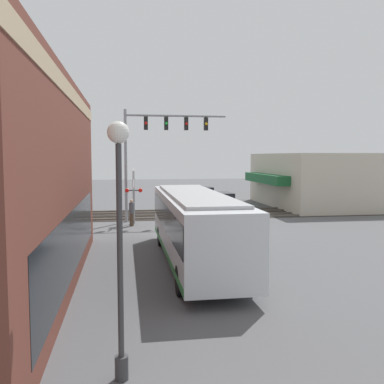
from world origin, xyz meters
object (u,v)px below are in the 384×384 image
crossing_signal (134,190)px  pedestrian_at_crossing (132,212)px  streetlamp (120,229)px  parked_car_grey (222,201)px  city_bus (194,224)px  parked_car_blue (204,193)px

crossing_signal → pedestrian_at_crossing: crossing_signal is taller
streetlamp → parked_car_grey: 28.94m
city_bus → crossing_signal: 11.51m
city_bus → crossing_signal: size_ratio=3.15×
crossing_signal → parked_car_blue: bearing=-26.4°
parked_car_grey → parked_car_blue: size_ratio=1.02×
streetlamp → parked_car_blue: size_ratio=1.11×
crossing_signal → parked_car_grey: bearing=-48.0°
crossing_signal → pedestrian_at_crossing: 1.64m
city_bus → pedestrian_at_crossing: bearing=13.6°
crossing_signal → streetlamp: size_ratio=0.72×
parked_car_grey → city_bus: bearing=163.5°
streetlamp → pedestrian_at_crossing: streetlamp is taller
parked_car_blue → pedestrian_at_crossing: pedestrian_at_crossing is taller
parked_car_blue → streetlamp: bearing=166.9°
city_bus → parked_car_blue: city_bus is taller
parked_car_blue → city_bus: bearing=168.6°
streetlamp → parked_car_blue: 37.26m
city_bus → streetlamp: size_ratio=2.26×
streetlamp → parked_car_grey: size_ratio=1.09×
city_bus → parked_car_grey: size_ratio=2.46×
crossing_signal → parked_car_blue: 17.51m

